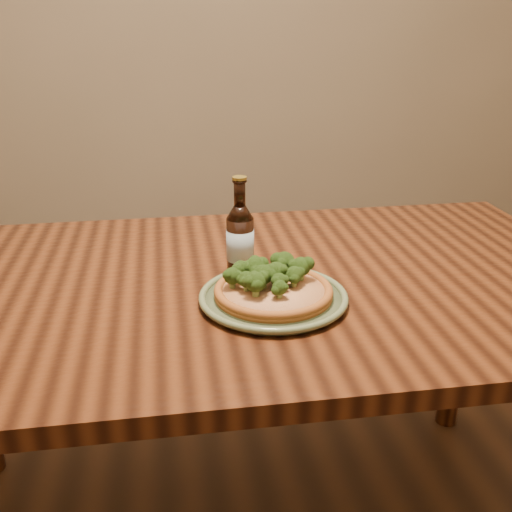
{
  "coord_description": "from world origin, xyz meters",
  "views": [
    {
      "loc": [
        -0.16,
        -1.07,
        1.28
      ],
      "look_at": [
        0.01,
        0.06,
        0.82
      ],
      "focal_mm": 42.0,
      "sensor_mm": 36.0,
      "label": 1
    }
  ],
  "objects": [
    {
      "name": "pizza",
      "position": [
        0.03,
        -0.01,
        0.78
      ],
      "size": [
        0.24,
        0.24,
        0.07
      ],
      "rotation": [
        0.0,
        0.0,
        -0.34
      ],
      "color": "#955321",
      "rests_on": "plate"
    },
    {
      "name": "beer_bottle",
      "position": [
        -0.01,
        0.13,
        0.83
      ],
      "size": [
        0.06,
        0.06,
        0.22
      ],
      "rotation": [
        0.0,
        0.0,
        0.16
      ],
      "color": "black",
      "rests_on": "table"
    },
    {
      "name": "plate",
      "position": [
        0.03,
        -0.02,
        0.76
      ],
      "size": [
        0.3,
        0.3,
        0.02
      ],
      "rotation": [
        0.0,
        0.0,
        0.27
      ],
      "color": "#5E6B4A",
      "rests_on": "table"
    },
    {
      "name": "table",
      "position": [
        0.0,
        0.1,
        0.66
      ],
      "size": [
        1.6,
        0.9,
        0.75
      ],
      "color": "#49220F",
      "rests_on": "ground"
    }
  ]
}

